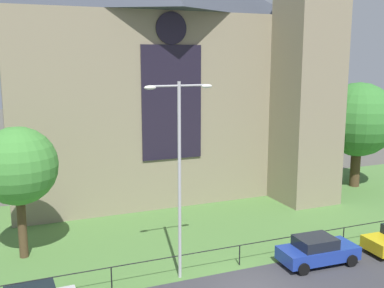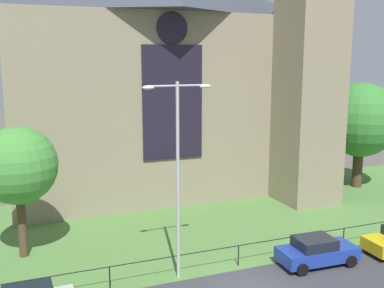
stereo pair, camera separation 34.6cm
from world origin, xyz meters
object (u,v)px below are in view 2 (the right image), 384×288
at_px(parked_car_blue, 317,251).
at_px(church_building, 159,65).
at_px(tree_right_far, 361,120).
at_px(tree_left_near, 18,166).
at_px(streetlamp_near, 178,159).

bearing_deg(parked_car_blue, church_building, 102.75).
bearing_deg(tree_right_far, church_building, 159.94).
height_order(church_building, tree_left_near, church_building).
xyz_separation_m(streetlamp_near, parked_car_blue, (7.30, -1.31, -5.30)).
distance_m(tree_left_near, tree_right_far, 27.34).
distance_m(church_building, tree_left_near, 16.11).
bearing_deg(tree_left_near, tree_right_far, 9.66).
bearing_deg(parked_car_blue, streetlamp_near, 172.26).
xyz_separation_m(tree_right_far, streetlamp_near, (-19.86, -10.13, 0.33)).
relative_size(streetlamp_near, parked_car_blue, 2.28).
height_order(church_building, tree_right_far, church_building).
xyz_separation_m(tree_left_near, streetlamp_near, (7.08, -5.54, 0.93)).
relative_size(church_building, tree_left_near, 3.58).
height_order(tree_right_far, parked_car_blue, tree_right_far).
bearing_deg(streetlamp_near, tree_left_near, 141.95).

